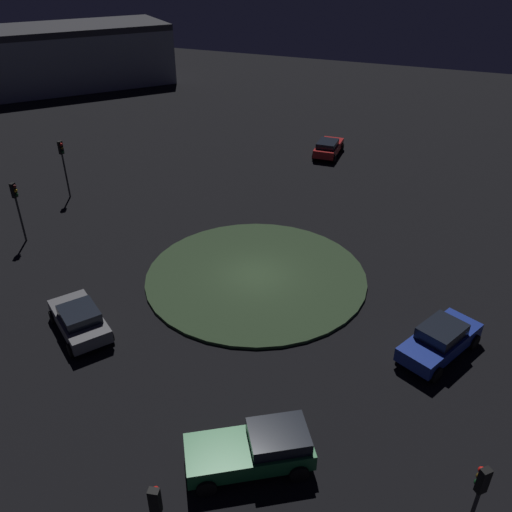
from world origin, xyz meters
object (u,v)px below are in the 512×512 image
object	(u,v)px
car_grey	(79,319)
traffic_light_south	(63,158)
store_building	(20,60)
car_green	(255,449)
car_red	(328,147)
car_blue	(440,340)
traffic_light_south_near	(16,200)
traffic_light_northeast_near	(478,493)

from	to	relation	value
car_grey	traffic_light_south	bearing A→B (deg)	-15.13
traffic_light_south	store_building	world-z (taller)	store_building
car_grey	car_green	bearing A→B (deg)	-165.40
traffic_light_south	store_building	xyz separation A→B (m)	(-22.85, -24.99, 0.54)
car_green	car_red	size ratio (longest dim) A/B	1.14
car_blue	traffic_light_south	distance (m)	27.38
car_grey	store_building	world-z (taller)	store_building
car_red	traffic_light_south_near	xyz separation A→B (m)	(21.34, -13.19, 1.98)
traffic_light_south	traffic_light_south_near	xyz separation A→B (m)	(6.24, 1.70, -0.21)
car_grey	car_blue	world-z (taller)	car_blue
car_blue	traffic_light_south_near	xyz separation A→B (m)	(-1.15, -24.58, 1.93)
car_red	store_building	size ratio (longest dim) A/B	0.12
car_green	traffic_light_south	distance (m)	26.34
traffic_light_northeast_near	store_building	bearing A→B (deg)	8.72
car_green	traffic_light_northeast_near	distance (m)	7.24
car_grey	car_red	size ratio (longest dim) A/B	1.05
car_blue	car_grey	bearing A→B (deg)	-47.37
car_grey	car_blue	xyz separation A→B (m)	(-4.79, 15.80, 0.07)
car_blue	car_red	size ratio (longest dim) A/B	1.13
traffic_light_northeast_near	traffic_light_south_near	bearing A→B (deg)	24.21
car_red	traffic_light_northeast_near	bearing A→B (deg)	-159.54
car_green	traffic_light_northeast_near	xyz separation A→B (m)	(0.43, 6.99, 1.86)
car_green	car_blue	distance (m)	10.05
car_green	car_red	world-z (taller)	car_green
store_building	traffic_light_south_near	bearing A→B (deg)	82.33
car_grey	car_blue	bearing A→B (deg)	-128.98
car_red	traffic_light_south_near	size ratio (longest dim) A/B	1.08
car_red	store_building	distance (m)	40.72
car_grey	car_red	xyz separation A→B (m)	(-27.28, 4.42, 0.02)
car_red	traffic_light_south	distance (m)	21.32
traffic_light_south	traffic_light_south_near	size ratio (longest dim) A/B	1.08
traffic_light_south_near	car_red	bearing A→B (deg)	52.20
traffic_light_northeast_near	car_green	bearing A→B (deg)	41.70
car_blue	traffic_light_south_near	bearing A→B (deg)	-66.90
traffic_light_south	car_grey	bearing A→B (deg)	-33.32
car_green	car_blue	world-z (taller)	car_blue
car_grey	traffic_light_northeast_near	xyz separation A→B (m)	(4.14, 17.41, 1.92)
car_green	traffic_light_south	size ratio (longest dim) A/B	1.14
car_green	store_building	distance (m)	60.11
car_blue	traffic_light_northeast_near	size ratio (longest dim) A/B	1.26
car_green	traffic_light_south_near	size ratio (longest dim) A/B	1.23
traffic_light_northeast_near	store_building	size ratio (longest dim) A/B	0.11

